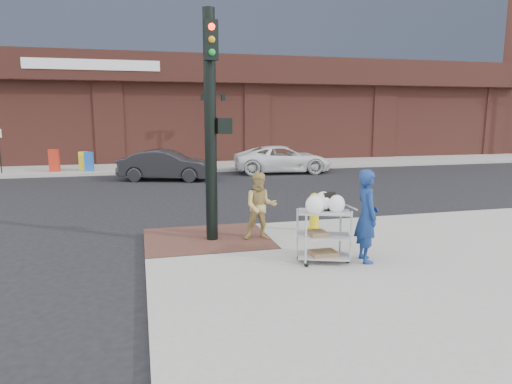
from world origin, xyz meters
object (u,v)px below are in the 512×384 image
object	(u,v)px
woman_blue	(367,216)
minivan_white	(283,159)
fire_hydrant	(314,212)
utility_cart	(324,231)
lamp_post	(214,120)
traffic_signal_pole	(212,120)
sedan_dark	(166,165)
pedestrian_tan	(260,206)

from	to	relation	value
woman_blue	minivan_white	bearing A→B (deg)	-2.50
woman_blue	fire_hydrant	world-z (taller)	woman_blue
woman_blue	minivan_white	world-z (taller)	woman_blue
minivan_white	utility_cart	xyz separation A→B (m)	(-3.70, -14.19, 0.08)
lamp_post	traffic_signal_pole	world-z (taller)	traffic_signal_pole
woman_blue	utility_cart	xyz separation A→B (m)	(-0.81, 0.15, -0.29)
lamp_post	fire_hydrant	size ratio (longest dim) A/B	4.22
lamp_post	woman_blue	bearing A→B (deg)	-89.58
minivan_white	utility_cart	bearing A→B (deg)	170.95
sedan_dark	lamp_post	bearing A→B (deg)	-15.42
utility_cart	fire_hydrant	distance (m)	2.28
lamp_post	sedan_dark	bearing A→B (deg)	-123.42
traffic_signal_pole	lamp_post	bearing A→B (deg)	80.76
fire_hydrant	pedestrian_tan	bearing A→B (deg)	-166.51
woman_blue	pedestrian_tan	bearing A→B (deg)	47.21
fire_hydrant	utility_cart	bearing A→B (deg)	-107.06
traffic_signal_pole	minivan_white	distance (m)	13.48
traffic_signal_pole	fire_hydrant	distance (m)	3.30
woman_blue	utility_cart	bearing A→B (deg)	88.31
pedestrian_tan	traffic_signal_pole	bearing A→B (deg)	176.45
traffic_signal_pole	pedestrian_tan	distance (m)	2.19
pedestrian_tan	fire_hydrant	bearing A→B (deg)	23.18
traffic_signal_pole	woman_blue	xyz separation A→B (m)	(2.60, -2.23, -1.79)
woman_blue	minivan_white	distance (m)	14.64
traffic_signal_pole	pedestrian_tan	xyz separation A→B (m)	(1.04, -0.24, -1.92)
utility_cart	pedestrian_tan	bearing A→B (deg)	112.55
traffic_signal_pole	utility_cart	xyz separation A→B (m)	(1.80, -2.08, -2.07)
minivan_white	traffic_signal_pole	bearing A→B (deg)	161.15
lamp_post	woman_blue	world-z (taller)	lamp_post
sedan_dark	fire_hydrant	world-z (taller)	sedan_dark
woman_blue	pedestrian_tan	world-z (taller)	woman_blue
sedan_dark	utility_cart	bearing A→B (deg)	-152.32
woman_blue	minivan_white	size ratio (longest dim) A/B	0.36
sedan_dark	woman_blue	bearing A→B (deg)	-149.03
minivan_white	lamp_post	bearing A→B (deg)	49.72
sedan_dark	minivan_white	world-z (taller)	sedan_dark
lamp_post	utility_cart	bearing A→B (deg)	-92.25
traffic_signal_pole	utility_cart	size ratio (longest dim) A/B	3.72
lamp_post	fire_hydrant	xyz separation A→B (m)	(-0.01, -15.13, -1.98)
woman_blue	sedan_dark	xyz separation A→B (m)	(-3.01, 13.08, -0.36)
traffic_signal_pole	sedan_dark	world-z (taller)	traffic_signal_pole
traffic_signal_pole	woman_blue	world-z (taller)	traffic_signal_pole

